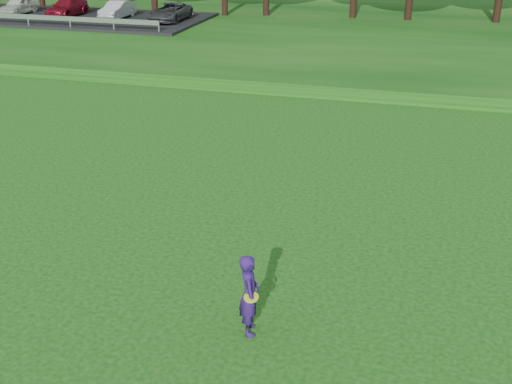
# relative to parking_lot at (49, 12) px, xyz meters

# --- Properties ---
(ground) EXTENTS (140.00, 140.00, 0.00)m
(ground) POSITION_rel_parking_lot_xyz_m (23.43, -32.82, -1.06)
(ground) COLOR #0D470D
(ground) RESTS_ON ground
(berm) EXTENTS (130.00, 30.00, 0.60)m
(berm) POSITION_rel_parking_lot_xyz_m (23.43, 1.18, -0.76)
(berm) COLOR #0D470D
(berm) RESTS_ON ground
(walking_path) EXTENTS (130.00, 1.60, 0.04)m
(walking_path) POSITION_rel_parking_lot_xyz_m (23.43, -12.82, -1.04)
(walking_path) COLOR gray
(walking_path) RESTS_ON ground
(parking_lot) EXTENTS (24.00, 9.00, 1.38)m
(parking_lot) POSITION_rel_parking_lot_xyz_m (0.00, 0.00, 0.00)
(parking_lot) COLOR black
(parking_lot) RESTS_ON berm
(woman) EXTENTS (0.61, 0.75, 1.77)m
(woman) POSITION_rel_parking_lot_xyz_m (24.45, -31.47, -0.17)
(woman) COLOR navy
(woman) RESTS_ON ground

